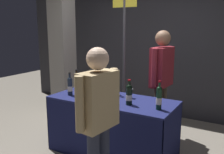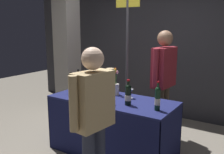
% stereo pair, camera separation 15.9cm
% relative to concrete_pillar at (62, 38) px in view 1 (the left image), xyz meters
% --- Properties ---
extents(ground_plane, '(12.00, 12.00, 0.00)m').
position_rel_concrete_pillar_xyz_m(ground_plane, '(1.65, -0.91, -1.54)').
color(ground_plane, gray).
extents(back_partition, '(6.66, 0.12, 2.44)m').
position_rel_concrete_pillar_xyz_m(back_partition, '(1.65, 1.04, -0.32)').
color(back_partition, '#2D2D33').
rests_on(back_partition, ground_plane).
extents(concrete_pillar, '(0.38, 0.38, 3.08)m').
position_rel_concrete_pillar_xyz_m(concrete_pillar, '(0.00, 0.00, 0.00)').
color(concrete_pillar, gray).
rests_on(concrete_pillar, ground_plane).
extents(tasting_table, '(1.71, 0.74, 0.79)m').
position_rel_concrete_pillar_xyz_m(tasting_table, '(1.65, -0.91, -0.99)').
color(tasting_table, '#191E51').
rests_on(tasting_table, ground_plane).
extents(featured_wine_bottle, '(0.07, 0.07, 0.35)m').
position_rel_concrete_pillar_xyz_m(featured_wine_bottle, '(2.35, -1.02, -0.60)').
color(featured_wine_bottle, black).
rests_on(featured_wine_bottle, tasting_table).
extents(display_bottle_0, '(0.07, 0.07, 0.33)m').
position_rel_concrete_pillar_xyz_m(display_bottle_0, '(1.04, -1.05, -0.61)').
color(display_bottle_0, '#192333').
rests_on(display_bottle_0, tasting_table).
extents(display_bottle_1, '(0.07, 0.07, 0.30)m').
position_rel_concrete_pillar_xyz_m(display_bottle_1, '(1.12, -0.97, -0.62)').
color(display_bottle_1, '#192333').
rests_on(display_bottle_1, tasting_table).
extents(display_bottle_2, '(0.08, 0.08, 0.32)m').
position_rel_concrete_pillar_xyz_m(display_bottle_2, '(1.96, -1.03, -0.61)').
color(display_bottle_2, black).
rests_on(display_bottle_2, tasting_table).
extents(display_bottle_3, '(0.07, 0.07, 0.32)m').
position_rel_concrete_pillar_xyz_m(display_bottle_3, '(0.95, -0.78, -0.61)').
color(display_bottle_3, '#38230F').
rests_on(display_bottle_3, tasting_table).
extents(wine_glass_near_vendor, '(0.08, 0.08, 0.14)m').
position_rel_concrete_pillar_xyz_m(wine_glass_near_vendor, '(1.75, -1.12, -0.64)').
color(wine_glass_near_vendor, silver).
rests_on(wine_glass_near_vendor, tasting_table).
extents(wine_glass_mid, '(0.07, 0.07, 0.13)m').
position_rel_concrete_pillar_xyz_m(wine_glass_mid, '(1.84, -0.75, -0.65)').
color(wine_glass_mid, silver).
rests_on(wine_glass_mid, tasting_table).
extents(flower_vase, '(0.09, 0.09, 0.39)m').
position_rel_concrete_pillar_xyz_m(flower_vase, '(1.58, -0.71, -0.63)').
color(flower_vase, silver).
rests_on(flower_vase, tasting_table).
extents(vendor_presenter, '(0.24, 0.63, 1.70)m').
position_rel_concrete_pillar_xyz_m(vendor_presenter, '(2.05, -0.08, -0.51)').
color(vendor_presenter, '#4C4233').
rests_on(vendor_presenter, ground_plane).
extents(taster_foreground_right, '(0.26, 0.58, 1.57)m').
position_rel_concrete_pillar_xyz_m(taster_foreground_right, '(2.01, -1.80, -0.61)').
color(taster_foreground_right, '#2D3347').
rests_on(taster_foreground_right, ground_plane).
extents(booth_signpost, '(0.44, 0.04, 2.27)m').
position_rel_concrete_pillar_xyz_m(booth_signpost, '(1.30, 0.09, -0.18)').
color(booth_signpost, '#47474C').
rests_on(booth_signpost, ground_plane).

